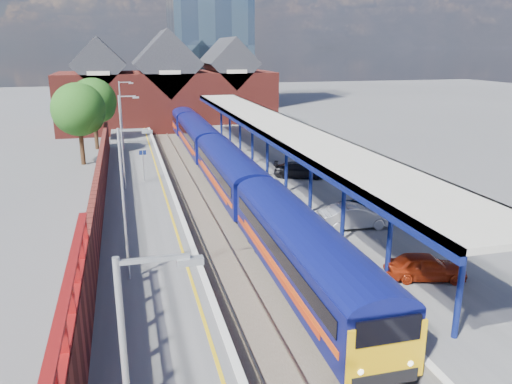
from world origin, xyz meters
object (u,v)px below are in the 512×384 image
(lamp_post_d, at_px, (122,111))
(platform_sign, at_px, (143,160))
(parked_car_blue, at_px, (373,209))
(lamp_post_c, at_px, (124,136))
(lamp_post_b, at_px, (126,196))
(parked_car_red, at_px, (425,266))
(train, at_px, (212,150))
(parked_car_silver, at_px, (355,216))
(parked_car_dark, at_px, (300,170))

(lamp_post_d, height_order, platform_sign, lamp_post_d)
(parked_car_blue, bearing_deg, lamp_post_c, 73.35)
(lamp_post_b, relative_size, parked_car_red, 1.93)
(train, bearing_deg, parked_car_red, -79.09)
(lamp_post_b, height_order, parked_car_red, lamp_post_b)
(parked_car_red, bearing_deg, train, 27.01)
(parked_car_silver, relative_size, parked_car_blue, 1.01)
(parked_car_blue, bearing_deg, parked_car_silver, 145.33)
(lamp_post_d, bearing_deg, lamp_post_b, -90.00)
(parked_car_silver, bearing_deg, platform_sign, 42.47)
(platform_sign, height_order, parked_car_red, platform_sign)
(lamp_post_d, relative_size, platform_sign, 2.80)
(lamp_post_c, distance_m, lamp_post_d, 16.00)
(lamp_post_c, height_order, parked_car_silver, lamp_post_c)
(parked_car_silver, bearing_deg, lamp_post_c, 49.93)
(platform_sign, distance_m, parked_car_blue, 18.71)
(lamp_post_b, distance_m, lamp_post_d, 32.00)
(lamp_post_b, bearing_deg, parked_car_blue, 18.67)
(parked_car_red, xyz_separation_m, parked_car_dark, (0.76, 19.27, 0.00))
(parked_car_silver, xyz_separation_m, parked_car_dark, (0.90, 12.15, -0.08))
(parked_car_silver, height_order, parked_car_dark, parked_car_silver)
(lamp_post_c, xyz_separation_m, lamp_post_d, (0.00, 16.00, 0.00))
(parked_car_dark, distance_m, parked_car_blue, 10.89)
(lamp_post_b, bearing_deg, parked_car_red, -14.69)
(train, distance_m, parked_car_dark, 9.79)
(platform_sign, relative_size, parked_car_silver, 0.58)
(lamp_post_b, xyz_separation_m, lamp_post_c, (0.00, 16.00, 0.00))
(parked_car_red, relative_size, parked_car_blue, 0.86)
(lamp_post_b, distance_m, parked_car_silver, 13.84)
(lamp_post_b, bearing_deg, lamp_post_d, 90.00)
(train, relative_size, lamp_post_b, 9.42)
(train, bearing_deg, lamp_post_d, 133.03)
(train, xyz_separation_m, parked_car_dark, (5.97, -7.74, -0.50))
(lamp_post_b, height_order, lamp_post_d, same)
(lamp_post_b, distance_m, lamp_post_c, 16.00)
(lamp_post_c, xyz_separation_m, parked_car_dark, (13.82, -0.16, -3.37))
(lamp_post_b, xyz_separation_m, parked_car_silver, (12.93, 3.69, -3.29))
(parked_car_red, distance_m, parked_car_dark, 19.28)
(lamp_post_d, height_order, parked_car_dark, lamp_post_d)
(train, height_order, lamp_post_b, lamp_post_b)
(parked_car_dark, height_order, parked_car_blue, parked_car_dark)
(platform_sign, distance_m, parked_car_dark, 12.69)
(platform_sign, bearing_deg, train, 40.70)
(parked_car_red, bearing_deg, lamp_post_c, 50.02)
(parked_car_blue, bearing_deg, train, 40.45)
(train, distance_m, parked_car_silver, 20.54)
(parked_car_dark, bearing_deg, parked_car_silver, -162.00)
(lamp_post_c, relative_size, parked_car_dark, 1.64)
(lamp_post_d, relative_size, parked_car_silver, 1.64)
(train, xyz_separation_m, lamp_post_b, (-7.86, -23.58, 2.87))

